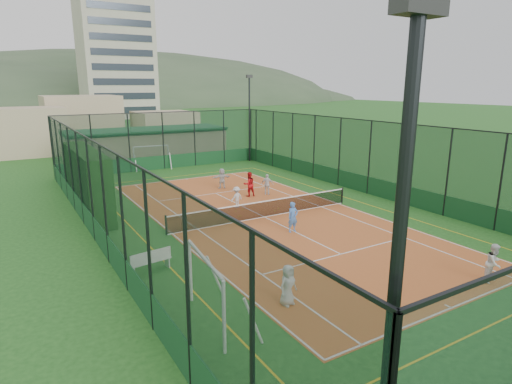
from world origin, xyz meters
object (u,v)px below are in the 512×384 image
Objects in this scene: apartment_tower at (116,49)px; child_far_left at (237,197)px; child_near_left at (288,285)px; coach at (249,184)px; clubhouse at (147,145)px; child_near_mid at (293,217)px; floodlight_sw at (389,354)px; futsal_goal_far at (151,157)px; futsal_goal_near at (205,292)px; child_far_back at (222,178)px; white_bench at (150,260)px; child_near_right at (494,263)px; floodlight_ne at (249,119)px; child_far_right at (267,184)px.

child_far_left is at bearing -98.89° from apartment_tower.
coach is at bearing 53.84° from child_near_left.
clubhouse is 24.86m from child_near_mid.
futsal_goal_far is at bearing 77.42° from floodlight_sw.
floodlight_sw is at bearing 53.33° from child_far_left.
child_far_back is at bearing -21.66° from futsal_goal_near.
white_bench is at bearing -102.99° from apartment_tower.
futsal_goal_near is 2.25× the size of child_near_right.
child_far_back is at bearing -120.15° from child_far_left.
white_bench is at bearing 58.91° from child_far_back.
floodlight_sw is 37.39m from floodlight_ne.
clubhouse reaches higher than coach.
apartment_tower is 79.41m from coach.
clubhouse is 17.95m from child_far_right.
futsal_goal_near is 18.23m from child_far_back.
child_near_right is at bearing -95.45° from apartment_tower.
coach is at bearing -148.92° from child_far_left.
coach is at bearing 107.19° from child_far_back.
clubhouse is 14.51m from child_far_back.
clubhouse is 62.64m from apartment_tower.
white_bench is 0.50× the size of futsal_goal_near.
child_far_right reaches higher than white_bench.
floodlight_sw is 5.63× the size of child_far_back.
child_near_right is at bearing -101.14° from floodlight_ne.
floodlight_sw reaches higher than white_bench.
child_near_left is at bearing 56.35° from child_far_left.
white_bench is at bearing -101.60° from futsal_goal_far.
futsal_goal_near reaches higher than coach.
futsal_goal_far reaches higher than child_far_back.
futsal_goal_far is (-12.98, -64.45, -13.99)m from apartment_tower.
apartment_tower is 18.14× the size of coach.
child_near_mid is 10.46m from child_far_back.
child_far_back is (1.49, 5.01, 0.08)m from child_far_left.
child_far_right is at bearing 49.03° from child_near_left.
futsal_goal_far is 2.40× the size of child_far_left.
floodlight_ne is 5.63× the size of child_far_back.
futsal_goal_near is 2.06× the size of coach.
child_far_right is at bearing -32.61° from futsal_goal_near.
child_near_mid is (7.71, 0.98, 0.31)m from white_bench.
child_far_left is 2.87m from coach.
child_far_left is (-0.34, 5.38, -0.13)m from child_near_mid.
child_near_mid is at bearing 100.75° from child_near_right.
child_near_right is (11.68, 5.19, -3.36)m from floodlight_sw.
white_bench is 1.10× the size of child_near_mid.
child_far_back is (-1.83, 3.24, 0.02)m from child_far_right.
apartment_tower is 79.52m from child_far_right.
child_far_back is (8.55, 16.09, -0.36)m from futsal_goal_near.
white_bench is (-19.80, -85.83, -14.52)m from apartment_tower.
child_near_mid is (4.51, 6.01, 0.06)m from child_near_left.
child_near_left is (2.89, -0.31, -0.37)m from futsal_goal_near.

